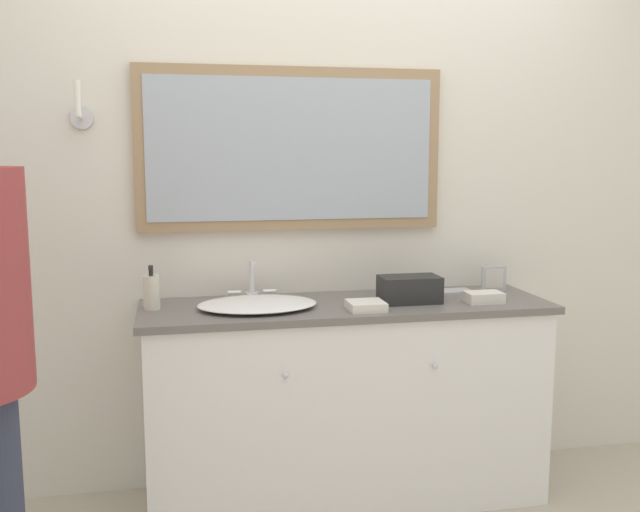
{
  "coord_description": "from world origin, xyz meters",
  "views": [
    {
      "loc": [
        -0.69,
        -2.52,
        1.47
      ],
      "look_at": [
        -0.11,
        0.28,
        1.05
      ],
      "focal_mm": 40.0,
      "sensor_mm": 36.0,
      "label": 1
    }
  ],
  "objects_px": {
    "soap_bottle": "(152,292)",
    "appliance_box": "(410,289)",
    "sink_basin": "(257,303)",
    "picture_frame": "(494,279)"
  },
  "relations": [
    {
      "from": "soap_bottle",
      "to": "appliance_box",
      "type": "xyz_separation_m",
      "value": [
        1.04,
        -0.08,
        -0.02
      ]
    },
    {
      "from": "soap_bottle",
      "to": "sink_basin",
      "type": "bearing_deg",
      "value": -8.43
    },
    {
      "from": "sink_basin",
      "to": "soap_bottle",
      "type": "xyz_separation_m",
      "value": [
        -0.41,
        0.06,
        0.05
      ]
    },
    {
      "from": "soap_bottle",
      "to": "picture_frame",
      "type": "xyz_separation_m",
      "value": [
        1.49,
        0.07,
        -0.01
      ]
    },
    {
      "from": "picture_frame",
      "to": "soap_bottle",
      "type": "bearing_deg",
      "value": -177.29
    },
    {
      "from": "sink_basin",
      "to": "appliance_box",
      "type": "xyz_separation_m",
      "value": [
        0.63,
        -0.02,
        0.04
      ]
    },
    {
      "from": "appliance_box",
      "to": "sink_basin",
      "type": "bearing_deg",
      "value": 178.29
    },
    {
      "from": "appliance_box",
      "to": "picture_frame",
      "type": "bearing_deg",
      "value": 18.61
    },
    {
      "from": "soap_bottle",
      "to": "picture_frame",
      "type": "relative_size",
      "value": 1.54
    },
    {
      "from": "sink_basin",
      "to": "appliance_box",
      "type": "height_order",
      "value": "sink_basin"
    }
  ]
}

